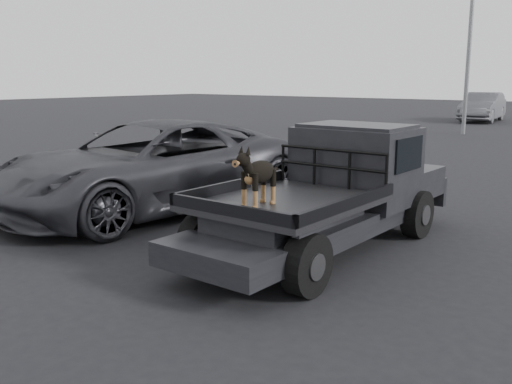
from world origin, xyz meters
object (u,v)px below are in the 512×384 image
Objects in this scene: dog at (259,177)px; distant_car_a at (483,107)px; flatbed_ute at (323,219)px; parked_suv at (151,166)px.

dog is 29.42m from distant_car_a.
flatbed_ute is 3.96m from parked_suv.
distant_car_a reaches higher than dog.
parked_suv reaches higher than flatbed_ute.
dog is at bearing -92.49° from flatbed_ute.
flatbed_ute is at bearing -83.50° from distant_car_a.
parked_suv reaches higher than distant_car_a.
distant_car_a is at bearing 101.71° from dog.
dog reaches higher than flatbed_ute.
flatbed_ute is 1.07× the size of distant_car_a.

